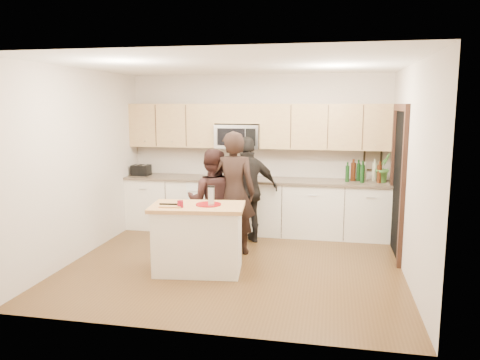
% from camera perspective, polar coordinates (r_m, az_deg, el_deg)
% --- Properties ---
extents(floor, '(4.50, 4.50, 0.00)m').
position_cam_1_polar(floor, '(6.58, -0.69, -10.24)').
color(floor, '#51371C').
rests_on(floor, ground).
extents(room_shell, '(4.52, 4.02, 2.71)m').
position_cam_1_polar(room_shell, '(6.22, -0.73, 4.96)').
color(room_shell, '#C0B3A4').
rests_on(room_shell, ground).
extents(back_cabinetry, '(4.50, 0.66, 0.94)m').
position_cam_1_polar(back_cabinetry, '(8.05, 1.79, -3.12)').
color(back_cabinetry, white).
rests_on(back_cabinetry, ground).
extents(upper_cabinetry, '(4.50, 0.33, 0.75)m').
position_cam_1_polar(upper_cabinetry, '(8.01, 2.25, 6.72)').
color(upper_cabinetry, tan).
rests_on(upper_cabinetry, ground).
extents(microwave, '(0.76, 0.41, 0.40)m').
position_cam_1_polar(microwave, '(8.05, -0.23, 5.36)').
color(microwave, silver).
rests_on(microwave, ground).
extents(doorway, '(0.06, 1.25, 2.20)m').
position_cam_1_polar(doorway, '(7.11, 18.74, 0.36)').
color(doorway, black).
rests_on(doorway, ground).
extents(framed_picture, '(0.30, 0.03, 0.38)m').
position_cam_1_polar(framed_picture, '(8.13, 15.86, 2.43)').
color(framed_picture, black).
rests_on(framed_picture, ground).
extents(dish_towel, '(0.34, 0.60, 0.48)m').
position_cam_1_polar(dish_towel, '(8.02, -5.14, -0.81)').
color(dish_towel, white).
rests_on(dish_towel, ground).
extents(island, '(1.27, 0.84, 0.90)m').
position_cam_1_polar(island, '(6.21, -5.14, -7.09)').
color(island, white).
rests_on(island, ground).
extents(red_plate, '(0.33, 0.33, 0.02)m').
position_cam_1_polar(red_plate, '(6.09, -3.87, -2.98)').
color(red_plate, maroon).
rests_on(red_plate, island).
extents(box_grater, '(0.09, 0.06, 0.25)m').
position_cam_1_polar(box_grater, '(5.99, -3.52, -1.86)').
color(box_grater, silver).
rests_on(box_grater, red_plate).
extents(drink_glass, '(0.08, 0.08, 0.09)m').
position_cam_1_polar(drink_glass, '(5.97, -7.30, -2.92)').
color(drink_glass, maroon).
rests_on(drink_glass, island).
extents(cutting_board, '(0.31, 0.23, 0.02)m').
position_cam_1_polar(cutting_board, '(6.04, -8.40, -3.14)').
color(cutting_board, '#BD804E').
rests_on(cutting_board, island).
extents(tongs, '(0.28, 0.06, 0.02)m').
position_cam_1_polar(tongs, '(6.05, -8.49, -2.93)').
color(tongs, black).
rests_on(tongs, cutting_board).
extents(knife, '(0.18, 0.04, 0.01)m').
position_cam_1_polar(knife, '(6.04, -7.74, -3.00)').
color(knife, silver).
rests_on(knife, cutting_board).
extents(toaster, '(0.30, 0.24, 0.19)m').
position_cam_1_polar(toaster, '(8.51, -11.96, 1.19)').
color(toaster, black).
rests_on(toaster, back_cabinetry).
extents(bottle_cluster, '(0.57, 0.31, 0.36)m').
position_cam_1_polar(bottle_cluster, '(7.89, 14.81, 1.07)').
color(bottle_cluster, black).
rests_on(bottle_cluster, back_cabinetry).
extents(orchid, '(0.33, 0.34, 0.49)m').
position_cam_1_polar(orchid, '(7.90, 17.06, 1.47)').
color(orchid, '#3F722D').
rests_on(orchid, back_cabinetry).
extents(woman_left, '(0.71, 0.51, 1.81)m').
position_cam_1_polar(woman_left, '(6.85, -0.85, -1.59)').
color(woman_left, black).
rests_on(woman_left, ground).
extents(woman_center, '(0.81, 0.66, 1.55)m').
position_cam_1_polar(woman_center, '(6.96, -3.45, -2.56)').
color(woman_center, black).
rests_on(woman_center, ground).
extents(woman_right, '(1.07, 0.83, 1.70)m').
position_cam_1_polar(woman_right, '(7.42, 0.97, -1.22)').
color(woman_right, black).
rests_on(woman_right, ground).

